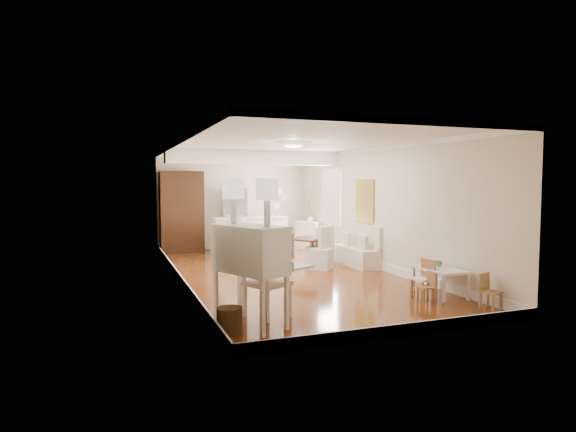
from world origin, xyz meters
TOP-DOWN VIEW (x-y plane):
  - room at (0.04, 0.32)m, footprint 9.00×9.04m
  - secretary_bureau at (-1.70, -3.31)m, footprint 1.47×1.48m
  - gustavian_armchair at (-1.35, -2.98)m, footprint 0.81×0.81m
  - wicker_basket at (-2.05, -3.54)m, footprint 0.41×0.41m
  - kids_table at (1.90, -2.76)m, footprint 0.61×0.99m
  - kids_chair_a at (1.41, -3.04)m, footprint 0.26×0.26m
  - kids_chair_b at (1.53, -2.77)m, footprint 0.37×0.37m
  - kids_chair_c at (2.06, -3.80)m, footprint 0.34×0.34m
  - banquette at (1.99, 0.50)m, footprint 0.52×1.60m
  - dining_table at (0.98, 0.80)m, footprint 1.23×1.23m
  - slip_chair_near at (1.02, 0.33)m, footprint 0.63×0.63m
  - slip_chair_far at (1.03, 0.49)m, footprint 0.63×0.64m
  - breakfast_counter at (0.10, 3.10)m, footprint 2.05×0.65m
  - bar_stool_left at (-0.47, 2.58)m, footprint 0.56×0.56m
  - bar_stool_right at (0.13, 2.75)m, footprint 0.43×0.43m
  - pantry_cabinet at (-1.60, 4.18)m, footprint 1.20×0.60m
  - fridge at (0.30, 4.15)m, footprint 0.75×0.65m
  - sideboard at (2.00, 3.37)m, footprint 0.68×0.95m
  - pencil_cup at (2.00, -2.60)m, footprint 0.16×0.16m
  - branch_vase at (2.02, 3.37)m, footprint 0.19×0.19m

SIDE VIEW (x-z plane):
  - wicker_basket at x=-2.05m, z-range 0.00..0.34m
  - kids_table at x=1.90m, z-range 0.00..0.49m
  - kids_chair_a at x=1.41m, z-range 0.00..0.51m
  - kids_chair_c at x=2.06m, z-range 0.00..0.57m
  - kids_chair_b at x=1.53m, z-range 0.00..0.67m
  - dining_table at x=0.98m, z-range 0.00..0.67m
  - sideboard at x=2.00m, z-range 0.00..0.83m
  - bar_stool_right at x=0.13m, z-range 0.00..0.93m
  - slip_chair_near at x=1.02m, z-range 0.00..0.93m
  - slip_chair_far at x=1.03m, z-range 0.00..0.98m
  - banquette at x=1.99m, z-range 0.00..0.98m
  - breakfast_counter at x=0.10m, z-range 0.00..1.03m
  - gustavian_armchair at x=-1.35m, z-range 0.00..1.05m
  - pencil_cup at x=2.00m, z-range 0.49..0.58m
  - bar_stool_left at x=-0.47m, z-range 0.00..1.12m
  - secretary_bureau at x=-1.70m, z-range 0.00..1.40m
  - fridge at x=0.30m, z-range 0.00..1.80m
  - branch_vase at x=2.02m, z-range 0.83..1.02m
  - pantry_cabinet at x=-1.60m, z-range 0.00..2.30m
  - room at x=0.04m, z-range 0.57..3.39m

